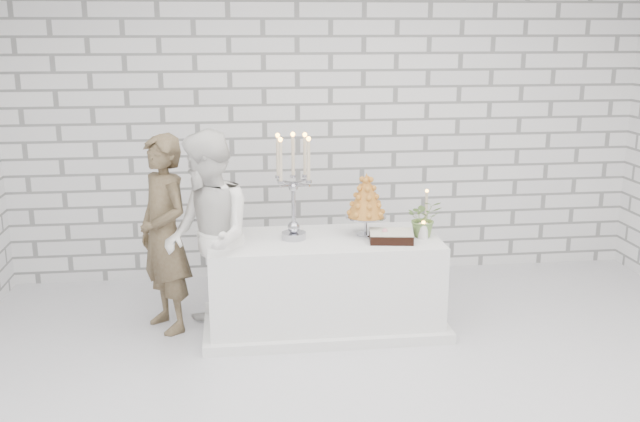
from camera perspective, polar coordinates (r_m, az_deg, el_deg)
The scene contains 12 objects.
ground at distance 4.95m, azimuth 4.87°, elevation -14.28°, with size 6.00×5.00×0.01m, color silver.
wall_back at distance 6.86m, azimuth 0.82°, elevation 7.14°, with size 6.00×0.01×3.00m, color white.
wall_front at distance 2.16m, azimuth 19.70°, elevation -10.32°, with size 6.00×0.01×3.00m, color white.
cake_table at distance 5.79m, azimuth 0.33°, elevation -5.72°, with size 1.80×0.80×0.75m, color white.
groom at distance 5.78m, azimuth -12.18°, elevation -1.79°, with size 0.57×0.38×1.57m, color brown.
bride at distance 5.52m, azimuth -8.84°, elevation -2.12°, with size 0.79×0.62×1.63m, color white.
candelabra at distance 5.56m, azimuth -2.12°, elevation 1.95°, with size 0.34×0.34×0.84m, color #A2A2AC, non-canonical shape.
croquembouche at distance 5.71m, azimuth 3.65°, elevation 0.53°, with size 0.33×0.33×0.51m, color #AC651F, non-canonical shape.
chocolate_cake at distance 5.61m, azimuth 5.63°, elevation -2.01°, with size 0.33×0.24×0.08m, color black.
pillar_candle at distance 5.71m, azimuth 8.14°, elevation -1.57°, with size 0.08×0.08×0.12m, color white.
extra_taper at distance 5.91m, azimuth 8.37°, elevation -0.02°, with size 0.06×0.06×0.32m, color #C7B598.
flowers at distance 5.74m, azimuth 8.21°, elevation -0.55°, with size 0.27×0.24×0.30m, color #497E3E.
Camera 1 is at (-0.94, -4.24, 2.37)m, focal length 40.57 mm.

